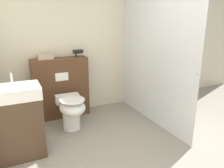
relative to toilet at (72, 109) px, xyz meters
name	(u,v)px	position (x,y,z in m)	size (l,w,h in m)	color
ground_plane	(148,166)	(0.57, -1.32, -0.34)	(12.00, 12.00, 0.00)	gray
wall_back	(87,45)	(0.57, 0.79, 0.91)	(8.00, 0.06, 2.50)	beige
partition_panel	(61,88)	(-0.02, 0.59, 0.19)	(0.97, 0.26, 1.08)	#51331E
shower_glass	(153,59)	(1.35, -0.24, 0.74)	(0.04, 2.00, 2.17)	silver
toilet	(72,109)	(0.00, 0.00, 0.00)	(0.39, 0.63, 0.55)	white
sink_vanity	(17,122)	(-0.80, -0.39, 0.13)	(0.61, 0.43, 1.08)	#473323
hair_drier	(78,52)	(0.33, 0.60, 0.82)	(0.20, 0.07, 0.13)	black
folded_towel	(45,57)	(-0.25, 0.60, 0.77)	(0.25, 0.19, 0.08)	tan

